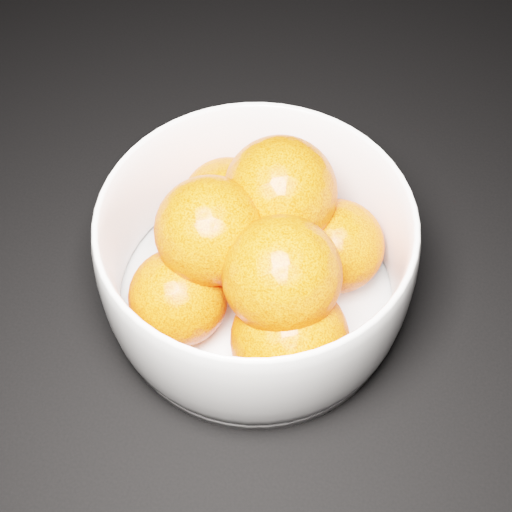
% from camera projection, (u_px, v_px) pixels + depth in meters
% --- Properties ---
extents(bowl, '(0.23, 0.23, 0.11)m').
position_uv_depth(bowl, '(256.00, 260.00, 0.51)').
color(bowl, white).
rests_on(bowl, ground).
extents(orange_pile, '(0.17, 0.18, 0.12)m').
position_uv_depth(orange_pile, '(260.00, 254.00, 0.50)').
color(orange_pile, '#F84B0D').
rests_on(orange_pile, bowl).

